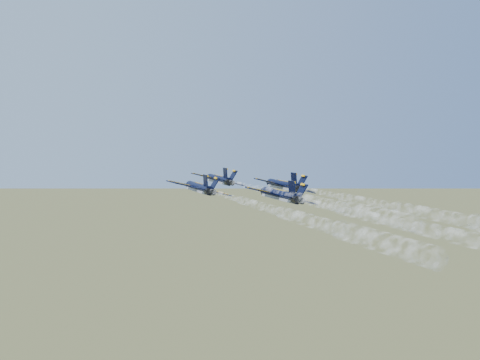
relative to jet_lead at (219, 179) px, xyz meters
name	(u,v)px	position (x,y,z in m)	size (l,w,h in m)	color
jet_lead	(219,179)	(0.00, 0.00, 0.00)	(11.74, 15.36, 4.20)	black
jet_left	(199,188)	(-8.91, -13.76, 0.00)	(11.74, 15.36, 4.20)	black
jet_right	(283,185)	(6.53, -15.50, 0.00)	(11.74, 15.36, 4.20)	black
jet_slot	(279,195)	(-1.01, -29.03, 0.00)	(11.74, 15.36, 4.20)	black
smoke_trail_lead	(322,207)	(-1.96, -43.55, 0.03)	(4.21, 56.58, 2.32)	white
smoke_trail_left	(316,227)	(-10.87, -57.31, 0.03)	(4.21, 56.58, 2.32)	white
smoke_trail_right	(444,221)	(4.57, -59.05, 0.03)	(4.21, 56.58, 2.32)	white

